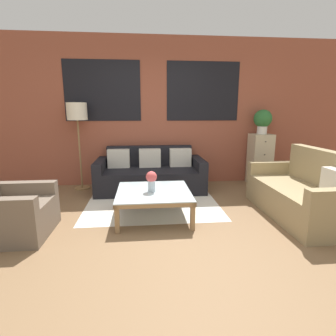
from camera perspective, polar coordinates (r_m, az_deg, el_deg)
The scene contains 11 objects.
ground_plane at distance 3.11m, azimuth -0.76°, elevation -15.14°, with size 16.00×16.00×0.00m, color brown.
wall_back_brick at distance 5.20m, azimuth -3.10°, elevation 12.01°, with size 8.40×0.09×2.80m.
rug at distance 4.23m, azimuth -3.43°, elevation -7.48°, with size 2.04×1.70×0.00m.
couch_dark at distance 4.85m, azimuth -3.87°, elevation -1.42°, with size 1.94×0.88×0.78m.
settee_vintage at distance 4.06m, azimuth 27.28°, elevation -5.17°, with size 0.80×1.68×0.92m.
armchair_corner at distance 3.58m, azimuth -31.12°, elevation -8.36°, with size 0.80×0.79×0.84m.
coffee_table at distance 3.59m, azimuth -3.15°, elevation -5.71°, with size 0.99×0.99×0.37m.
floor_lamp at distance 5.03m, azimuth -19.17°, elevation 10.74°, with size 0.35×0.35×1.58m.
drawer_cabinet at distance 5.52m, azimuth 19.34°, elevation 1.83°, with size 0.40×0.40×0.99m.
potted_plant at distance 5.44m, azimuth 19.92°, elevation 9.81°, with size 0.34×0.34×0.47m.
flower_vase at distance 3.50m, azimuth -3.62°, elevation -2.56°, with size 0.15×0.15×0.28m.
Camera 1 is at (-0.23, -2.75, 1.43)m, focal length 28.00 mm.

